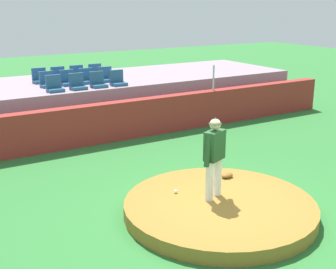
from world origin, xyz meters
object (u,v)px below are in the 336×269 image
object	(u,v)px
stadium_chair_4	(48,82)
stadium_chair_10	(78,75)
stadium_chair_0	(55,86)
baseball	(176,191)
stadium_chair_3	(118,81)
pitcher	(214,152)
stadium_chair_5	(68,80)
stadium_chair_8	(40,78)
stadium_chair_1	(78,84)
fielding_glove	(227,175)
stadium_chair_7	(106,77)
stadium_chair_6	(87,78)
stadium_chair_9	(59,77)
stadium_chair_2	(98,82)
stadium_chair_11	(96,73)

from	to	relation	value
stadium_chair_4	stadium_chair_10	size ratio (longest dim) A/B	1.00
stadium_chair_0	baseball	bearing A→B (deg)	94.89
stadium_chair_3	stadium_chair_0	bearing A→B (deg)	-0.74
pitcher	baseball	bearing A→B (deg)	110.42
stadium_chair_5	pitcher	bearing A→B (deg)	92.63
baseball	stadium_chair_8	world-z (taller)	stadium_chair_8
stadium_chair_1	stadium_chair_5	world-z (taller)	same
stadium_chair_3	pitcher	bearing A→B (deg)	81.19
fielding_glove	stadium_chair_5	xyz separation A→B (m)	(-1.28, 7.00, 1.30)
stadium_chair_1	stadium_chair_7	bearing A→B (deg)	-147.44
pitcher	stadium_chair_6	bearing A→B (deg)	64.44
baseball	stadium_chair_1	bearing A→B (deg)	88.10
stadium_chair_7	stadium_chair_10	xyz separation A→B (m)	(-0.72, 0.89, 0.00)
stadium_chair_1	stadium_chair_4	bearing A→B (deg)	-52.20
stadium_chair_9	stadium_chair_2	bearing A→B (deg)	112.77
stadium_chair_1	stadium_chair_8	distance (m)	1.93
stadium_chair_2	stadium_chair_11	distance (m)	1.91
pitcher	stadium_chair_9	distance (m)	8.62
stadium_chair_2	stadium_chair_9	distance (m)	1.91
baseball	fielding_glove	world-z (taller)	fielding_glove
stadium_chair_0	stadium_chair_8	size ratio (longest dim) A/B	1.00
stadium_chair_3	stadium_chair_10	size ratio (longest dim) A/B	1.00
stadium_chair_6	stadium_chair_5	bearing A→B (deg)	2.64
stadium_chair_1	stadium_chair_9	distance (m)	1.76
baseball	stadium_chair_2	size ratio (longest dim) A/B	0.15
stadium_chair_8	stadium_chair_4	bearing A→B (deg)	90.16
stadium_chair_0	stadium_chair_9	xyz separation A→B (m)	(0.71, 1.76, 0.00)
stadium_chair_7	stadium_chair_11	distance (m)	0.91
stadium_chair_7	stadium_chair_9	xyz separation A→B (m)	(-1.41, 0.88, 0.00)
stadium_chair_2	stadium_chair_10	bearing A→B (deg)	-88.51
pitcher	stadium_chair_2	size ratio (longest dim) A/B	3.41
stadium_chair_7	stadium_chair_4	bearing A→B (deg)	-0.39
stadium_chair_4	pitcher	bearing A→B (deg)	97.57
stadium_chair_2	stadium_chair_8	size ratio (longest dim) A/B	1.00
stadium_chair_2	stadium_chair_1	bearing A→B (deg)	0.16
stadium_chair_4	stadium_chair_6	world-z (taller)	same
stadium_chair_7	baseball	bearing A→B (deg)	77.52
stadium_chair_0	stadium_chair_6	bearing A→B (deg)	-147.72
fielding_glove	stadium_chair_9	xyz separation A→B (m)	(-1.31, 7.89, 1.30)
stadium_chair_6	stadium_chair_11	xyz separation A→B (m)	(0.70, 0.89, 0.00)
stadium_chair_11	stadium_chair_6	bearing A→B (deg)	51.88
stadium_chair_8	stadium_chair_0	bearing A→B (deg)	88.34
pitcher	stadium_chair_1	distance (m)	6.86
pitcher	stadium_chair_5	world-z (taller)	pitcher
pitcher	stadium_chair_5	distance (m)	7.73
fielding_glove	stadium_chair_1	size ratio (longest dim) A/B	0.60
stadium_chair_5	stadium_chair_11	distance (m)	1.67
fielding_glove	stadium_chair_10	bearing A→B (deg)	-91.11
fielding_glove	stadium_chair_10	size ratio (longest dim) A/B	0.60
baseball	stadium_chair_7	world-z (taller)	stadium_chair_7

